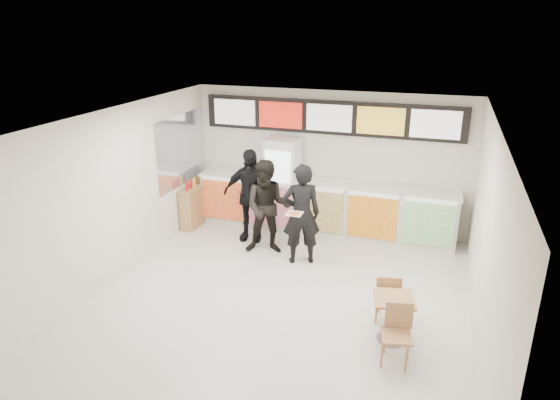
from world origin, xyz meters
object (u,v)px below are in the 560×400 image
at_px(drinks_fridge, 282,183).
at_px(condiment_ledge, 193,206).
at_px(service_counter, 323,207).
at_px(cafe_table, 393,311).
at_px(customer_left, 268,207).
at_px(customer_mid, 250,195).
at_px(customer_main, 301,214).

bearing_deg(drinks_fridge, condiment_ledge, -162.08).
xyz_separation_m(service_counter, cafe_table, (1.88, -3.51, -0.09)).
relative_size(customer_left, customer_mid, 0.97).
bearing_deg(customer_mid, drinks_fridge, 61.17).
relative_size(drinks_fridge, customer_left, 1.06).
bearing_deg(customer_main, customer_mid, -50.54).
bearing_deg(service_counter, customer_left, -121.19).
bearing_deg(cafe_table, customer_left, 128.49).
relative_size(customer_main, customer_mid, 1.00).
height_order(customer_left, condiment_ledge, customer_left).
relative_size(service_counter, customer_mid, 2.85).
relative_size(drinks_fridge, cafe_table, 1.37).
bearing_deg(customer_main, customer_left, -38.88).
xyz_separation_m(drinks_fridge, customer_left, (0.14, -1.33, -0.06)).
xyz_separation_m(drinks_fridge, cafe_table, (2.81, -3.53, -0.52)).
bearing_deg(cafe_table, customer_main, 122.19).
xyz_separation_m(customer_main, customer_mid, (-1.29, 0.68, 0.00)).
relative_size(customer_left, cafe_table, 1.28).
bearing_deg(customer_mid, cafe_table, -42.57).
bearing_deg(customer_main, drinks_fridge, -83.17).
bearing_deg(customer_main, cafe_table, 111.45).
height_order(drinks_fridge, customer_mid, drinks_fridge).
relative_size(customer_main, condiment_ledge, 1.81).
bearing_deg(cafe_table, service_counter, 106.06).
height_order(service_counter, cafe_table, service_counter).
bearing_deg(service_counter, condiment_ledge, -168.12).
xyz_separation_m(service_counter, drinks_fridge, (-0.93, 0.02, 0.43)).
distance_m(drinks_fridge, customer_left, 1.34).
distance_m(service_counter, drinks_fridge, 1.03).
xyz_separation_m(customer_mid, cafe_table, (3.23, -2.67, -0.49)).
xyz_separation_m(drinks_fridge, customer_main, (0.88, -1.54, -0.03)).
distance_m(service_counter, customer_left, 1.58).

